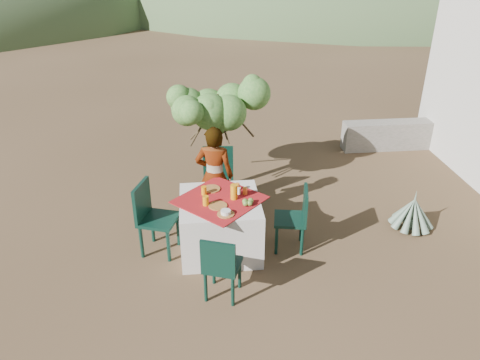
% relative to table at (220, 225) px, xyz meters
% --- Properties ---
extents(ground, '(160.00, 160.00, 0.00)m').
position_rel_table_xyz_m(ground, '(0.30, -0.39, -0.38)').
color(ground, '#3D2E1C').
rests_on(ground, ground).
extents(table, '(1.30, 1.30, 0.76)m').
position_rel_table_xyz_m(table, '(0.00, 0.00, 0.00)').
color(table, silver).
rests_on(table, ground).
extents(chair_far, '(0.49, 0.49, 0.98)m').
position_rel_table_xyz_m(chair_far, '(0.04, 1.06, 0.16)').
color(chair_far, black).
rests_on(chair_far, ground).
extents(chair_near, '(0.50, 0.50, 0.85)m').
position_rel_table_xyz_m(chair_near, '(-0.06, -0.97, 0.09)').
color(chair_near, black).
rests_on(chair_near, ground).
extents(chair_left, '(0.58, 0.58, 0.99)m').
position_rel_table_xyz_m(chair_left, '(-0.87, 0.06, 0.17)').
color(chair_left, black).
rests_on(chair_left, ground).
extents(chair_right, '(0.48, 0.48, 0.89)m').
position_rel_table_xyz_m(chair_right, '(0.99, -0.08, 0.11)').
color(chair_right, black).
rests_on(chair_right, ground).
extents(person, '(0.61, 0.47, 1.48)m').
position_rel_table_xyz_m(person, '(-0.03, 0.70, 0.36)').
color(person, '#8C6651').
rests_on(person, ground).
extents(shrub_tree, '(1.40, 1.38, 1.65)m').
position_rel_table_xyz_m(shrub_tree, '(0.14, 1.73, 0.92)').
color(shrub_tree, '#433521').
rests_on(shrub_tree, ground).
extents(agave, '(0.62, 0.62, 0.66)m').
position_rel_table_xyz_m(agave, '(2.76, 0.25, -0.16)').
color(agave, slate).
rests_on(agave, ground).
extents(stone_wall, '(2.60, 0.35, 0.55)m').
position_rel_table_xyz_m(stone_wall, '(3.90, 3.01, -0.10)').
color(stone_wall, gray).
rests_on(stone_wall, ground).
extents(plate_far, '(0.24, 0.24, 0.01)m').
position_rel_table_xyz_m(plate_far, '(-0.09, 0.27, 0.39)').
color(plate_far, brown).
rests_on(plate_far, table).
extents(plate_near, '(0.23, 0.23, 0.01)m').
position_rel_table_xyz_m(plate_near, '(-0.03, -0.17, 0.39)').
color(plate_near, brown).
rests_on(plate_near, table).
extents(glass_far, '(0.07, 0.07, 0.11)m').
position_rel_table_xyz_m(glass_far, '(-0.19, 0.15, 0.44)').
color(glass_far, orange).
rests_on(glass_far, table).
extents(glass_near, '(0.08, 0.08, 0.12)m').
position_rel_table_xyz_m(glass_near, '(-0.18, -0.12, 0.44)').
color(glass_near, orange).
rests_on(glass_near, table).
extents(juice_pitcher, '(0.09, 0.09, 0.20)m').
position_rel_table_xyz_m(juice_pitcher, '(0.18, -0.00, 0.48)').
color(juice_pitcher, orange).
rests_on(juice_pitcher, table).
extents(bowl_plate, '(0.21, 0.21, 0.01)m').
position_rel_table_xyz_m(bowl_plate, '(0.05, -0.37, 0.39)').
color(bowl_plate, brown).
rests_on(bowl_plate, table).
extents(white_bowl, '(0.12, 0.12, 0.04)m').
position_rel_table_xyz_m(white_bowl, '(0.05, -0.37, 0.42)').
color(white_bowl, silver).
rests_on(white_bowl, bowl_plate).
extents(jar_left, '(0.06, 0.06, 0.09)m').
position_rel_table_xyz_m(jar_left, '(0.34, 0.10, 0.43)').
color(jar_left, orange).
rests_on(jar_left, table).
extents(jar_right, '(0.06, 0.06, 0.09)m').
position_rel_table_xyz_m(jar_right, '(0.25, 0.23, 0.43)').
color(jar_right, orange).
rests_on(jar_right, table).
extents(napkin_holder, '(0.08, 0.06, 0.09)m').
position_rel_table_xyz_m(napkin_holder, '(0.25, 0.12, 0.43)').
color(napkin_holder, silver).
rests_on(napkin_holder, table).
extents(fruit_cluster, '(0.14, 0.13, 0.07)m').
position_rel_table_xyz_m(fruit_cluster, '(0.34, -0.17, 0.42)').
color(fruit_cluster, '#597A2C').
rests_on(fruit_cluster, table).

